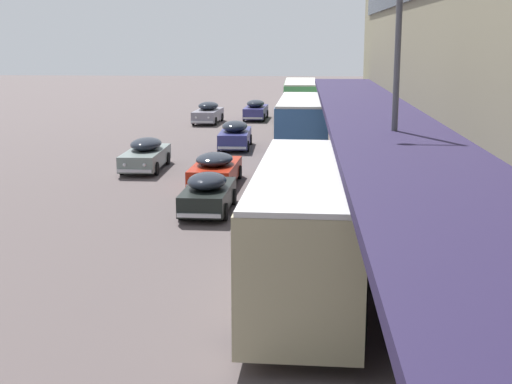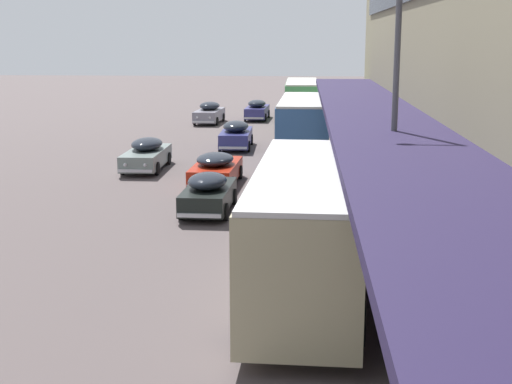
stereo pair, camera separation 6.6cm
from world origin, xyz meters
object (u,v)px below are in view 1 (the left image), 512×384
sedan_trailing_mid (304,123)px  vw_van (307,176)px  sedan_second_mid (208,193)px  transit_bus_kerbside_far (301,97)px  street_lamp (389,112)px  sedan_lead_mid (208,113)px  sedan_oncoming_rear (215,169)px  sedan_far_back (146,154)px  transit_bus_kerbside_rear (303,125)px  sedan_oncoming_front (256,110)px  fire_hydrant (408,287)px  sedan_lead_near (235,135)px  transit_bus_kerbside_front (306,222)px

sedan_trailing_mid → vw_van: 20.66m
sedan_trailing_mid → sedan_second_mid: sedan_trailing_mid is taller
transit_bus_kerbside_far → street_lamp: street_lamp is taller
sedan_lead_mid → street_lamp: size_ratio=0.64×
sedan_oncoming_rear → vw_van: 5.38m
street_lamp → sedan_far_back: bearing=121.8°
transit_bus_kerbside_rear → vw_van: size_ratio=2.09×
sedan_trailing_mid → sedan_oncoming_rear: bearing=-103.0°
sedan_trailing_mid → sedan_oncoming_rear: size_ratio=1.03×
sedan_oncoming_front → fire_hydrant: 41.55m
sedan_oncoming_front → sedan_lead_near: size_ratio=1.01×
transit_bus_kerbside_rear → sedan_far_back: bearing=-157.4°
transit_bus_kerbside_rear → transit_bus_kerbside_far: 20.24m
sedan_lead_near → fire_hydrant: bearing=-75.4°
transit_bus_kerbside_front → sedan_oncoming_rear: (-3.98, 13.81, -1.17)m
sedan_lead_near → vw_van: vw_van is taller
sedan_lead_mid → sedan_lead_near: 13.29m
sedan_oncoming_front → street_lamp: street_lamp is taller
sedan_far_back → sedan_trailing_mid: 15.69m
vw_van → sedan_lead_mid: bearing=105.4°
sedan_oncoming_front → sedan_trailing_mid: 10.16m
street_lamp → sedan_oncoming_front: bearing=98.7°
sedan_trailing_mid → fire_hydrant: size_ratio=7.03×
fire_hydrant → sedan_far_back: bearing=119.9°
sedan_far_back → transit_bus_kerbside_far: bearing=71.9°
sedan_lead_near → sedan_oncoming_rear: (0.14, -10.96, -0.08)m
transit_bus_kerbside_rear → sedan_second_mid: size_ratio=2.21×
sedan_oncoming_rear → fire_hydrant: sedan_oncoming_rear is taller
transit_bus_kerbside_far → sedan_oncoming_rear: 27.43m
street_lamp → fire_hydrant: street_lamp is taller
transit_bus_kerbside_front → sedan_trailing_mid: (-0.01, 31.00, -1.10)m
sedan_far_back → sedan_trailing_mid: (7.93, 13.54, 0.04)m
sedan_lead_near → sedan_oncoming_front: bearing=89.1°
sedan_oncoming_front → sedan_oncoming_rear: bearing=-90.2°
sedan_lead_near → street_lamp: bearing=-75.1°
transit_bus_kerbside_front → sedan_second_mid: size_ratio=2.26×
street_lamp → fire_hydrant: bearing=-78.8°
sedan_second_mid → sedan_oncoming_rear: bearing=93.9°
transit_bus_kerbside_front → fire_hydrant: bearing=-15.0°
transit_bus_kerbside_front → transit_bus_kerbside_rear: size_ratio=1.03×
transit_bus_kerbside_rear → fire_hydrant: 21.60m
sedan_lead_mid → street_lamp: (9.55, -36.38, 3.76)m
sedan_far_back → fire_hydrant: (10.43, -18.13, -0.27)m
transit_bus_kerbside_far → sedan_second_mid: (-3.36, -32.34, -1.03)m
transit_bus_kerbside_far → sedan_oncoming_rear: size_ratio=2.18×
transit_bus_kerbside_front → sedan_second_mid: transit_bus_kerbside_front is taller
sedan_trailing_mid → transit_bus_kerbside_rear: bearing=-90.4°
sedan_lead_near → street_lamp: 24.61m
sedan_trailing_mid → vw_van: (0.11, -20.65, 0.29)m
vw_van → sedan_lead_near: bearing=106.3°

